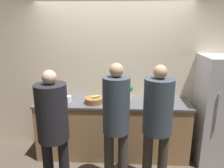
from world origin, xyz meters
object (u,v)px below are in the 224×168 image
object	(u,v)px
person_left	(53,123)
bottle_red	(165,104)
person_center	(116,117)
cup_white	(69,99)
refrigerator	(221,110)
bottle_amber	(169,95)
person_right	(158,117)
potted_plant	(129,90)
fruit_bowl	(94,100)
utensil_crock	(150,96)

from	to	relation	value
person_left	bottle_red	bearing A→B (deg)	26.47
person_center	cup_white	world-z (taller)	person_center
refrigerator	person_center	size ratio (longest dim) A/B	0.99
bottle_amber	bottle_red	size ratio (longest dim) A/B	1.20
refrigerator	bottle_amber	distance (m)	0.83
person_center	bottle_red	distance (m)	0.90
person_center	person_right	xyz separation A→B (m)	(0.52, 0.03, 0.01)
person_center	cup_white	size ratio (longest dim) A/B	18.60
bottle_red	potted_plant	xyz separation A→B (m)	(-0.54, 0.42, 0.08)
cup_white	refrigerator	bearing A→B (deg)	0.26
bottle_amber	potted_plant	size ratio (longest dim) A/B	0.71
fruit_bowl	cup_white	xyz separation A→B (m)	(-0.41, 0.05, -0.00)
refrigerator	person_center	xyz separation A→B (m)	(-1.63, -0.73, 0.17)
utensil_crock	cup_white	distance (m)	1.32
cup_white	potted_plant	distance (m)	1.00
refrigerator	person_right	xyz separation A→B (m)	(-1.11, -0.70, 0.17)
refrigerator	utensil_crock	bearing A→B (deg)	175.00
refrigerator	bottle_amber	xyz separation A→B (m)	(-0.79, 0.18, 0.17)
bottle_amber	potted_plant	xyz separation A→B (m)	(-0.66, 0.06, 0.06)
bottle_red	bottle_amber	bearing A→B (deg)	70.53
fruit_bowl	person_left	bearing A→B (deg)	-114.17
person_left	bottle_red	xyz separation A→B (m)	(1.47, 0.73, -0.00)
person_left	potted_plant	world-z (taller)	person_left
person_left	cup_white	bearing A→B (deg)	91.97
person_left	cup_white	size ratio (longest dim) A/B	18.02
refrigerator	utensil_crock	xyz separation A→B (m)	(-1.11, 0.10, 0.18)
utensil_crock	person_center	bearing A→B (deg)	-122.47
person_center	utensil_crock	xyz separation A→B (m)	(0.52, 0.82, 0.01)
potted_plant	bottle_red	bearing A→B (deg)	-38.29
person_right	cup_white	xyz separation A→B (m)	(-1.31, 0.69, -0.03)
person_left	person_center	bearing A→B (deg)	13.65
person_left	bottle_amber	world-z (taller)	person_left
person_left	cup_white	distance (m)	0.90
person_right	cup_white	bearing A→B (deg)	152.29
refrigerator	person_left	bearing A→B (deg)	-159.12
utensil_crock	refrigerator	bearing A→B (deg)	-5.00
bottle_amber	person_right	bearing A→B (deg)	-109.79
refrigerator	bottle_amber	bearing A→B (deg)	166.91
person_right	fruit_bowl	distance (m)	1.10
fruit_bowl	potted_plant	distance (m)	0.63
person_right	utensil_crock	bearing A→B (deg)	90.02
refrigerator	fruit_bowl	world-z (taller)	refrigerator
person_left	cup_white	xyz separation A→B (m)	(-0.03, 0.90, -0.01)
person_center	utensil_crock	distance (m)	0.98
bottle_amber	bottle_red	xyz separation A→B (m)	(-0.13, -0.36, -0.01)
cup_white	utensil_crock	bearing A→B (deg)	4.70
fruit_bowl	bottle_red	distance (m)	1.09
utensil_crock	bottle_red	bearing A→B (deg)	-55.35
fruit_bowl	person_right	bearing A→B (deg)	-35.63
refrigerator	potted_plant	xyz separation A→B (m)	(-1.45, 0.25, 0.23)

